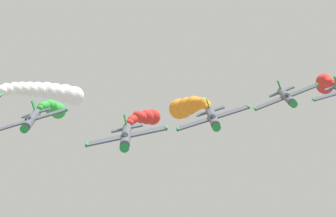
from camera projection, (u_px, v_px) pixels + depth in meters
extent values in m
cylinder|color=#474C56|center=(126.00, 136.00, 87.79)|extent=(1.30, 9.00, 1.30)
cone|color=#1E8438|center=(125.00, 147.00, 82.78)|extent=(1.24, 1.20, 1.24)
cube|color=#474C56|center=(126.00, 136.00, 88.20)|extent=(9.04, 1.90, 2.06)
cylinder|color=#1E8438|center=(166.00, 128.00, 88.11)|extent=(0.43, 1.40, 0.43)
cylinder|color=#1E8438|center=(87.00, 144.00, 88.29)|extent=(0.43, 1.40, 0.43)
cube|color=#474C56|center=(127.00, 128.00, 91.71)|extent=(3.76, 1.20, 0.96)
cube|color=#1E8438|center=(125.00, 120.00, 91.63)|extent=(0.47, 1.10, 1.59)
ellipsoid|color=black|center=(125.00, 135.00, 85.93)|extent=(0.93, 2.20, 0.85)
sphere|color=red|center=(129.00, 123.00, 94.79)|extent=(1.05, 1.05, 1.05)
sphere|color=red|center=(131.00, 120.00, 96.90)|extent=(1.05, 1.05, 1.05)
sphere|color=red|center=(133.00, 119.00, 99.05)|extent=(1.24, 1.24, 1.24)
sphere|color=red|center=(138.00, 116.00, 101.15)|extent=(1.50, 1.50, 1.50)
sphere|color=red|center=(141.00, 117.00, 103.35)|extent=(1.61, 1.61, 1.61)
sphere|color=red|center=(147.00, 117.00, 105.52)|extent=(2.02, 2.02, 2.02)
sphere|color=red|center=(152.00, 117.00, 107.71)|extent=(2.24, 2.24, 2.24)
cylinder|color=#474C56|center=(213.00, 118.00, 96.51)|extent=(1.38, 9.00, 1.38)
cone|color=#1E8438|center=(216.00, 126.00, 91.50)|extent=(1.31, 1.20, 1.31)
cube|color=#474C56|center=(213.00, 118.00, 96.92)|extent=(8.82, 1.90, 2.96)
cylinder|color=#1E8438|center=(248.00, 107.00, 96.75)|extent=(0.45, 1.40, 0.45)
cylinder|color=#1E8438|center=(178.00, 129.00, 97.09)|extent=(0.45, 1.40, 0.45)
cube|color=#474C56|center=(210.00, 111.00, 100.43)|extent=(3.68, 1.20, 1.32)
cube|color=#1E8438|center=(208.00, 104.00, 100.36)|extent=(0.62, 1.10, 1.57)
ellipsoid|color=black|center=(213.00, 117.00, 94.65)|extent=(0.97, 2.20, 0.91)
sphere|color=orange|center=(207.00, 107.00, 103.14)|extent=(0.89, 0.89, 0.89)
sphere|color=orange|center=(208.00, 106.00, 104.89)|extent=(1.08, 1.08, 1.08)
sphere|color=orange|center=(206.00, 105.00, 106.64)|extent=(1.40, 1.40, 1.40)
sphere|color=orange|center=(203.00, 103.00, 108.39)|extent=(1.55, 1.55, 1.55)
sphere|color=orange|center=(200.00, 103.00, 110.18)|extent=(1.64, 1.64, 1.64)
sphere|color=orange|center=(198.00, 104.00, 111.97)|extent=(1.85, 1.85, 1.85)
sphere|color=orange|center=(195.00, 104.00, 113.76)|extent=(2.07, 2.07, 2.07)
sphere|color=orange|center=(194.00, 104.00, 115.55)|extent=(2.43, 2.43, 2.43)
sphere|color=orange|center=(190.00, 106.00, 117.38)|extent=(2.61, 2.61, 2.61)
sphere|color=orange|center=(187.00, 106.00, 119.18)|extent=(2.85, 2.85, 2.85)
sphere|color=orange|center=(183.00, 109.00, 121.02)|extent=(3.02, 3.02, 3.02)
sphere|color=orange|center=(179.00, 109.00, 122.81)|extent=(3.23, 3.23, 3.23)
cylinder|color=#474C56|center=(31.00, 119.00, 97.69)|extent=(1.37, 9.00, 1.37)
cone|color=#1E8438|center=(25.00, 128.00, 92.68)|extent=(1.30, 1.20, 1.30)
cube|color=#474C56|center=(32.00, 120.00, 98.10)|extent=(8.87, 1.90, 2.79)
cylinder|color=#1E8438|center=(67.00, 109.00, 97.94)|extent=(0.45, 1.40, 0.45)
cube|color=#474C56|center=(36.00, 113.00, 101.60)|extent=(3.69, 1.20, 1.26)
cube|color=#1E8438|center=(34.00, 106.00, 101.53)|extent=(0.59, 1.10, 1.57)
ellipsoid|color=black|center=(28.00, 119.00, 95.83)|extent=(0.97, 2.20, 0.90)
sphere|color=green|center=(40.00, 108.00, 104.53)|extent=(0.95, 0.95, 0.95)
sphere|color=green|center=(42.00, 107.00, 106.50)|extent=(1.19, 1.19, 1.19)
sphere|color=green|center=(44.00, 106.00, 108.50)|extent=(1.24, 1.24, 1.24)
sphere|color=green|center=(45.00, 106.00, 110.51)|extent=(1.42, 1.42, 1.42)
sphere|color=green|center=(49.00, 105.00, 112.52)|extent=(1.62, 1.62, 1.62)
sphere|color=green|center=(51.00, 106.00, 114.55)|extent=(1.83, 1.83, 1.83)
sphere|color=green|center=(52.00, 108.00, 116.64)|extent=(2.25, 2.25, 2.25)
sphere|color=green|center=(55.00, 109.00, 118.68)|extent=(2.23, 2.23, 2.23)
sphere|color=green|center=(58.00, 111.00, 120.75)|extent=(2.48, 2.48, 2.48)
cylinder|color=#474C56|center=(286.00, 97.00, 107.74)|extent=(1.43, 9.00, 1.43)
cone|color=#1E8438|center=(293.00, 103.00, 102.73)|extent=(1.36, 1.20, 1.36)
cube|color=#474C56|center=(286.00, 97.00, 108.15)|extent=(8.63, 1.90, 3.54)
cylinder|color=#1E8438|center=(317.00, 85.00, 107.92)|extent=(0.47, 1.40, 0.47)
cylinder|color=#1E8438|center=(255.00, 109.00, 108.38)|extent=(0.47, 1.40, 0.47)
cube|color=#474C56|center=(282.00, 92.00, 111.66)|extent=(3.60, 1.20, 1.56)
cube|color=#1E8438|center=(279.00, 86.00, 111.59)|extent=(0.72, 1.10, 1.54)
ellipsoid|color=black|center=(287.00, 96.00, 105.88)|extent=(1.00, 2.20, 0.94)
cylinder|color=#1E8438|center=(0.00, 96.00, 105.92)|extent=(0.45, 1.40, 0.45)
sphere|color=white|center=(1.00, 91.00, 121.86)|extent=(1.80, 1.80, 1.80)
sphere|color=white|center=(7.00, 89.00, 124.12)|extent=(2.04, 2.04, 2.04)
sphere|color=white|center=(15.00, 88.00, 126.41)|extent=(2.12, 2.12, 2.12)
sphere|color=white|center=(22.00, 89.00, 128.72)|extent=(2.31, 2.31, 2.31)
sphere|color=white|center=(30.00, 89.00, 131.05)|extent=(2.47, 2.47, 2.47)
sphere|color=white|center=(38.00, 90.00, 133.38)|extent=(2.68, 2.68, 2.68)
sphere|color=white|center=(47.00, 90.00, 135.72)|extent=(2.93, 2.93, 2.93)
sphere|color=white|center=(56.00, 92.00, 138.09)|extent=(3.07, 3.07, 3.07)
sphere|color=white|center=(65.00, 94.00, 140.48)|extent=(3.39, 3.39, 3.39)
sphere|color=white|center=(74.00, 96.00, 142.89)|extent=(3.55, 3.55, 3.55)
cylinder|color=#1E8438|center=(314.00, 100.00, 118.64)|extent=(0.45, 1.40, 0.45)
cube|color=#1E8438|center=(336.00, 81.00, 121.93)|extent=(0.58, 1.10, 1.58)
sphere|color=red|center=(333.00, 84.00, 124.65)|extent=(0.83, 0.83, 0.83)
sphere|color=red|center=(331.00, 82.00, 126.32)|extent=(1.17, 1.17, 1.17)
sphere|color=red|center=(329.00, 82.00, 128.04)|extent=(1.25, 1.25, 1.25)
sphere|color=red|center=(329.00, 82.00, 129.76)|extent=(1.56, 1.56, 1.56)
sphere|color=red|center=(327.00, 80.00, 131.44)|extent=(1.61, 1.61, 1.61)
sphere|color=red|center=(326.00, 80.00, 133.15)|extent=(1.92, 1.92, 1.92)
sphere|color=red|center=(325.00, 81.00, 134.91)|extent=(2.14, 2.14, 2.14)
sphere|color=red|center=(325.00, 81.00, 136.63)|extent=(2.24, 2.24, 2.24)
sphere|color=red|center=(323.00, 81.00, 138.37)|extent=(2.58, 2.58, 2.58)
sphere|color=red|center=(324.00, 81.00, 140.10)|extent=(2.75, 2.75, 2.75)
sphere|color=red|center=(324.00, 83.00, 141.91)|extent=(2.87, 2.87, 2.87)
sphere|color=red|center=(324.00, 83.00, 143.64)|extent=(3.11, 3.11, 3.11)
sphere|color=red|center=(325.00, 85.00, 145.44)|extent=(3.42, 3.42, 3.42)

